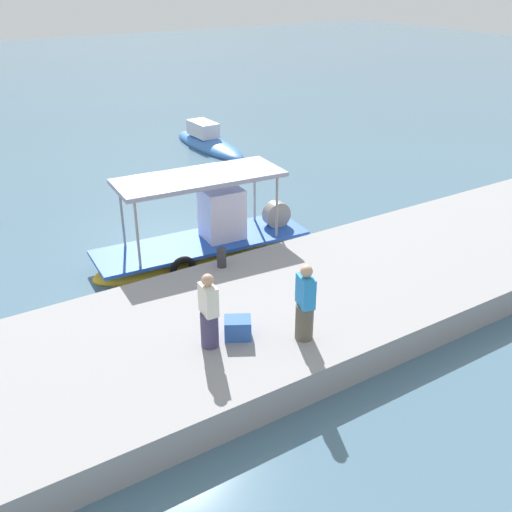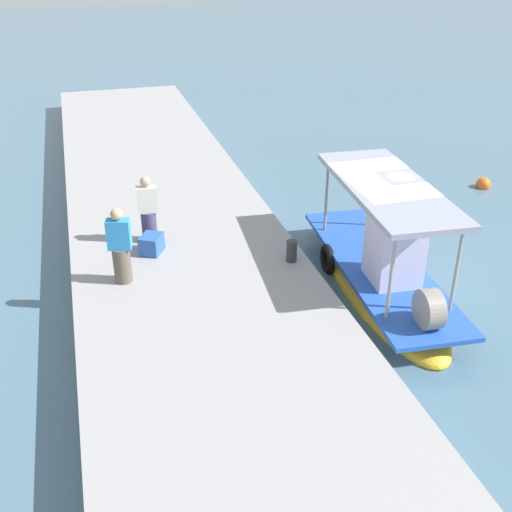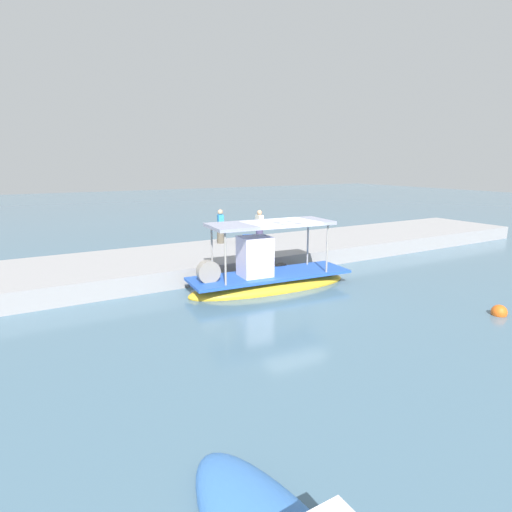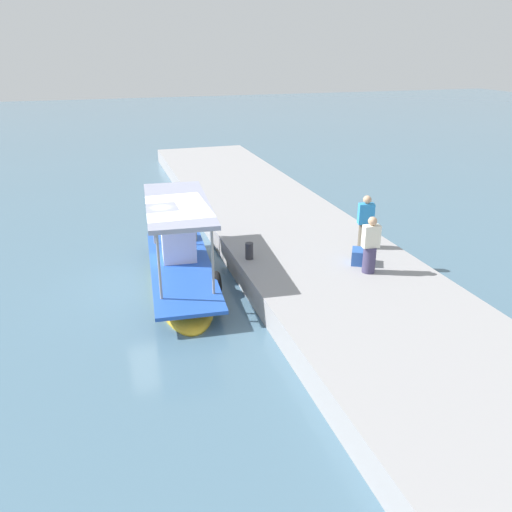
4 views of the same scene
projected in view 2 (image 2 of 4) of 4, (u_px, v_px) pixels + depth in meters
ground_plane at (390, 275)px, 14.76m from camera, size 120.00×120.00×0.00m
dock_quay at (197, 291)px, 13.44m from camera, size 36.00×5.17×0.72m
main_fishing_boat at (381, 272)px, 14.02m from camera, size 6.50×2.29×2.85m
fisherman_near_bollard at (148, 212)px, 14.45m from camera, size 0.39×0.48×1.62m
fisherman_by_crate at (121, 249)px, 12.76m from camera, size 0.45×0.52×1.67m
mooring_bollard at (292, 251)px, 13.78m from camera, size 0.24×0.24×0.49m
cargo_crate at (152, 244)px, 14.15m from camera, size 0.69×0.65×0.43m
marker_buoy at (483, 185)px, 19.68m from camera, size 0.47×0.47×0.47m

